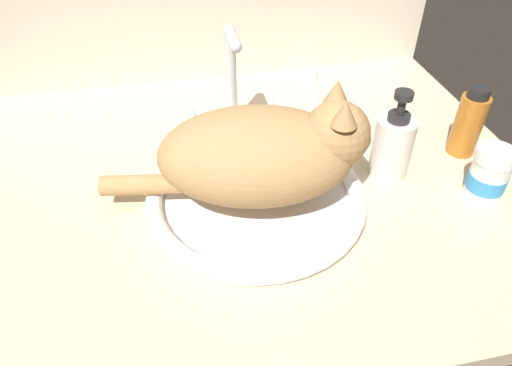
{
  "coord_description": "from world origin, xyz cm",
  "views": [
    {
      "loc": [
        -9.03,
        -61.41,
        54.29
      ],
      "look_at": [
        2.45,
        -6.03,
        7.0
      ],
      "focal_mm": 32.84,
      "sensor_mm": 36.0,
      "label": 1
    }
  ],
  "objects_px": {
    "amber_bottle": "(468,122)",
    "pill_bottle": "(489,174)",
    "soap_pump_bottle": "(393,145)",
    "toothbrush": "(315,87)",
    "faucet": "(232,94)",
    "cat": "(268,153)",
    "sink_basin": "(256,196)"
  },
  "relations": [
    {
      "from": "amber_bottle",
      "to": "toothbrush",
      "type": "height_order",
      "value": "amber_bottle"
    },
    {
      "from": "sink_basin",
      "to": "faucet",
      "type": "relative_size",
      "value": 1.71
    },
    {
      "from": "faucet",
      "to": "amber_bottle",
      "type": "bearing_deg",
      "value": -21.47
    },
    {
      "from": "cat",
      "to": "soap_pump_bottle",
      "type": "bearing_deg",
      "value": 8.65
    },
    {
      "from": "amber_bottle",
      "to": "pill_bottle",
      "type": "distance_m",
      "value": 0.12
    },
    {
      "from": "cat",
      "to": "soap_pump_bottle",
      "type": "distance_m",
      "value": 0.23
    },
    {
      "from": "sink_basin",
      "to": "amber_bottle",
      "type": "relative_size",
      "value": 2.69
    },
    {
      "from": "faucet",
      "to": "soap_pump_bottle",
      "type": "bearing_deg",
      "value": -37.99
    },
    {
      "from": "soap_pump_bottle",
      "to": "toothbrush",
      "type": "xyz_separation_m",
      "value": [
        -0.04,
        0.31,
        -0.05
      ]
    },
    {
      "from": "cat",
      "to": "amber_bottle",
      "type": "relative_size",
      "value": 3.13
    },
    {
      "from": "cat",
      "to": "pill_bottle",
      "type": "relative_size",
      "value": 4.7
    },
    {
      "from": "sink_basin",
      "to": "amber_bottle",
      "type": "distance_m",
      "value": 0.41
    },
    {
      "from": "cat",
      "to": "toothbrush",
      "type": "height_order",
      "value": "cat"
    },
    {
      "from": "soap_pump_bottle",
      "to": "pill_bottle",
      "type": "height_order",
      "value": "soap_pump_bottle"
    },
    {
      "from": "faucet",
      "to": "pill_bottle",
      "type": "relative_size",
      "value": 2.37
    },
    {
      "from": "amber_bottle",
      "to": "toothbrush",
      "type": "distance_m",
      "value": 0.34
    },
    {
      "from": "sink_basin",
      "to": "faucet",
      "type": "height_order",
      "value": "faucet"
    },
    {
      "from": "faucet",
      "to": "toothbrush",
      "type": "bearing_deg",
      "value": 30.24
    },
    {
      "from": "toothbrush",
      "to": "sink_basin",
      "type": "bearing_deg",
      "value": -121.22
    },
    {
      "from": "sink_basin",
      "to": "pill_bottle",
      "type": "relative_size",
      "value": 4.04
    },
    {
      "from": "faucet",
      "to": "cat",
      "type": "distance_m",
      "value": 0.22
    },
    {
      "from": "sink_basin",
      "to": "amber_bottle",
      "type": "height_order",
      "value": "amber_bottle"
    },
    {
      "from": "faucet",
      "to": "soap_pump_bottle",
      "type": "height_order",
      "value": "faucet"
    },
    {
      "from": "faucet",
      "to": "toothbrush",
      "type": "xyz_separation_m",
      "value": [
        0.21,
        0.12,
        -0.07
      ]
    },
    {
      "from": "cat",
      "to": "toothbrush",
      "type": "xyz_separation_m",
      "value": [
        0.19,
        0.34,
        -0.09
      ]
    },
    {
      "from": "amber_bottle",
      "to": "toothbrush",
      "type": "relative_size",
      "value": 0.73
    },
    {
      "from": "faucet",
      "to": "pill_bottle",
      "type": "height_order",
      "value": "faucet"
    },
    {
      "from": "faucet",
      "to": "soap_pump_bottle",
      "type": "relative_size",
      "value": 1.32
    },
    {
      "from": "sink_basin",
      "to": "soap_pump_bottle",
      "type": "distance_m",
      "value": 0.25
    },
    {
      "from": "sink_basin",
      "to": "cat",
      "type": "distance_m",
      "value": 0.09
    },
    {
      "from": "cat",
      "to": "amber_bottle",
      "type": "height_order",
      "value": "cat"
    },
    {
      "from": "sink_basin",
      "to": "faucet",
      "type": "xyz_separation_m",
      "value": [
        0.0,
        0.22,
        0.07
      ]
    }
  ]
}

